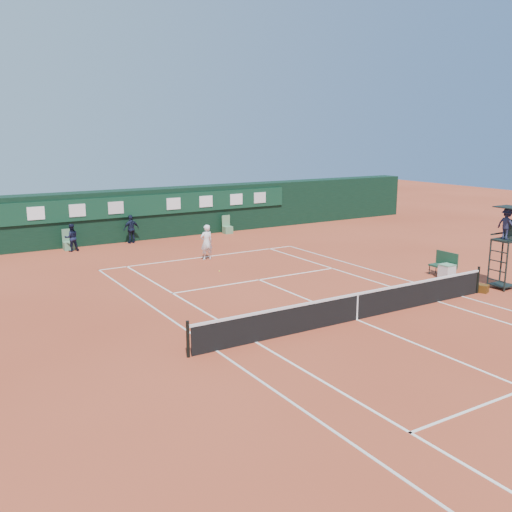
{
  "coord_description": "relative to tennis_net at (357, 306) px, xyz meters",
  "views": [
    {
      "loc": [
        -12.85,
        -14.21,
        6.37
      ],
      "look_at": [
        -0.41,
        6.0,
        1.2
      ],
      "focal_mm": 40.0,
      "sensor_mm": 36.0,
      "label": 1
    }
  ],
  "objects": [
    {
      "name": "tennis_bag",
      "position": [
        6.6,
        0.16,
        -0.35
      ],
      "size": [
        0.66,
        0.94,
        0.32
      ],
      "primitive_type": "cube",
      "rotation": [
        0.0,
        0.0,
        0.36
      ],
      "color": "black",
      "rests_on": "ground"
    },
    {
      "name": "court_lines",
      "position": [
        0.0,
        0.0,
        -0.5
      ],
      "size": [
        11.05,
        23.85,
        0.01
      ],
      "color": "white",
      "rests_on": "ground"
    },
    {
      "name": "linesman_chair_right",
      "position": [
        4.5,
        17.48,
        -0.19
      ],
      "size": [
        0.55,
        0.5,
        1.15
      ],
      "color": "#59885D",
      "rests_on": "ground"
    },
    {
      "name": "tennis_ball",
      "position": [
        -0.79,
        8.64,
        -0.48
      ],
      "size": [
        0.06,
        0.06,
        0.06
      ],
      "primitive_type": "sphere",
      "color": "yellow",
      "rests_on": "ground"
    },
    {
      "name": "cooler",
      "position": [
        7.24,
        2.25,
        -0.18
      ],
      "size": [
        0.57,
        0.57,
        0.65
      ],
      "color": "silver",
      "rests_on": "ground"
    },
    {
      "name": "ball_kid_right",
      "position": [
        -1.86,
        17.52,
        0.33
      ],
      "size": [
        1.02,
        0.53,
        1.67
      ],
      "primitive_type": "imported",
      "rotation": [
        0.0,
        0.0,
        3.27
      ],
      "color": "black",
      "rests_on": "ground"
    },
    {
      "name": "linesman_chair_left",
      "position": [
        -5.5,
        17.48,
        -0.19
      ],
      "size": [
        0.55,
        0.5,
        1.15
      ],
      "color": "#5D8F67",
      "rests_on": "ground"
    },
    {
      "name": "ball_kid_left",
      "position": [
        -5.43,
        17.01,
        0.25
      ],
      "size": [
        0.75,
        0.59,
        1.51
      ],
      "primitive_type": "imported",
      "rotation": [
        0.0,
        0.0,
        3.11
      ],
      "color": "black",
      "rests_on": "ground"
    },
    {
      "name": "umpire_chair",
      "position": [
        7.89,
        -0.06,
        1.95
      ],
      "size": [
        0.96,
        0.95,
        3.42
      ],
      "color": "black",
      "rests_on": "ground"
    },
    {
      "name": "player",
      "position": [
        -0.11,
        11.27,
        0.39
      ],
      "size": [
        0.66,
        0.44,
        1.81
      ],
      "primitive_type": "imported",
      "rotation": [
        0.0,
        0.0,
        3.15
      ],
      "color": "white",
      "rests_on": "ground"
    },
    {
      "name": "ground",
      "position": [
        0.0,
        0.0,
        -0.51
      ],
      "size": [
        90.0,
        90.0,
        0.0
      ],
      "primitive_type": "plane",
      "color": "#B6472B",
      "rests_on": "ground"
    },
    {
      "name": "back_wall",
      "position": [
        0.0,
        18.74,
        1.0
      ],
      "size": [
        40.0,
        1.65,
        3.0
      ],
      "color": "black",
      "rests_on": "ground"
    },
    {
      "name": "player_bench",
      "position": [
        7.49,
        2.61,
        0.09
      ],
      "size": [
        0.56,
        1.2,
        1.1
      ],
      "color": "#183D2B",
      "rests_on": "ground"
    },
    {
      "name": "tennis_net",
      "position": [
        0.0,
        0.0,
        0.0
      ],
      "size": [
        12.9,
        0.1,
        1.1
      ],
      "color": "black",
      "rests_on": "ground"
    }
  ]
}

